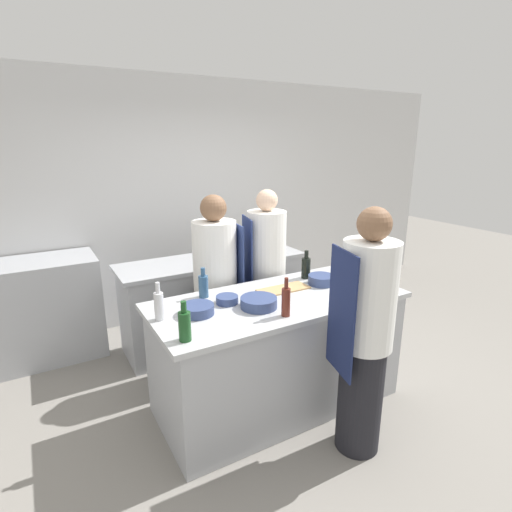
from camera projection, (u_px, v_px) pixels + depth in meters
The scene contains 20 objects.
ground_plane at pixel (277, 400), 3.34m from camera, with size 16.00×16.00×0.00m, color gray.
wall_back at pixel (181, 202), 4.73m from camera, with size 8.00×0.06×2.80m.
prep_counter at pixel (278, 351), 3.21m from camera, with size 1.98×0.88×0.92m.
pass_counter at pixel (214, 300), 4.24m from camera, with size 1.93×0.62×0.92m.
oven_range at pixel (47, 309), 3.92m from camera, with size 0.98×0.63×1.00m.
chef_at_prep_near at pixel (365, 336), 2.62m from camera, with size 0.40×0.39×1.72m.
chef_at_stove at pixel (216, 288), 3.58m from camera, with size 0.41×0.40×1.66m.
chef_at_pass_far at pixel (266, 278), 3.80m from camera, with size 0.41×0.39×1.68m.
bottle_olive_oil at pixel (286, 301), 2.74m from camera, with size 0.06×0.06×0.28m.
bottle_vinegar at pixel (203, 286), 3.08m from camera, with size 0.07×0.07×0.24m.
bottle_wine at pixel (159, 305), 2.68m from camera, with size 0.06×0.06×0.27m.
bottle_cooking_oil at pixel (306, 267), 3.51m from camera, with size 0.08×0.08×0.25m.
bottle_sauce at pixel (359, 273), 3.33m from camera, with size 0.08×0.08×0.27m.
bottle_water at pixel (185, 325), 2.40m from camera, with size 0.08×0.08×0.25m.
bowl_mixing_large at pixel (259, 302), 2.90m from camera, with size 0.27×0.27×0.08m.
bowl_prep_small at pixel (198, 310), 2.79m from camera, with size 0.23×0.23×0.07m.
bowl_ceramic_blue at pixel (321, 280), 3.37m from camera, with size 0.22×0.22×0.08m.
bowl_wooden_salad at pixel (227, 300), 2.98m from camera, with size 0.17×0.17×0.06m.
cutting_board at pixel (284, 289), 3.25m from camera, with size 0.43×0.18×0.01m.
stockpot at pixel (244, 246), 4.17m from camera, with size 0.29×0.29×0.22m.
Camera 1 is at (-1.59, -2.40, 2.09)m, focal length 28.00 mm.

